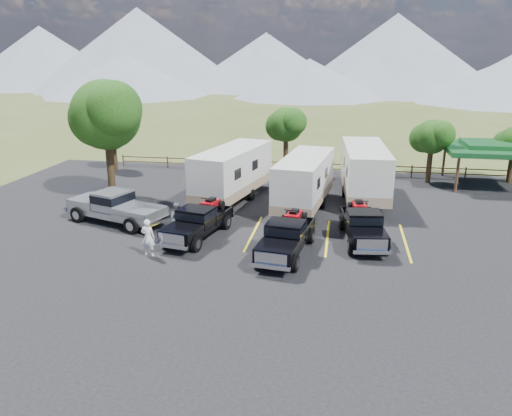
% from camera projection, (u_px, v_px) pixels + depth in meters
% --- Properties ---
extents(ground, '(320.00, 320.00, 0.00)m').
position_uv_depth(ground, '(281.00, 266.00, 23.08)').
color(ground, '#415222').
rests_on(ground, ground).
extents(asphalt_lot, '(44.00, 34.00, 0.04)m').
position_uv_depth(asphalt_lot, '(288.00, 242.00, 25.89)').
color(asphalt_lot, black).
rests_on(asphalt_lot, ground).
extents(stall_lines, '(12.12, 5.50, 0.01)m').
position_uv_depth(stall_lines, '(290.00, 235.00, 26.83)').
color(stall_lines, yellow).
rests_on(stall_lines, asphalt_lot).
extents(tree_big_nw, '(5.54, 5.18, 7.84)m').
position_uv_depth(tree_big_nw, '(105.00, 115.00, 31.93)').
color(tree_big_nw, black).
rests_on(tree_big_nw, ground).
extents(tree_ne_a, '(3.11, 2.92, 4.76)m').
position_uv_depth(tree_ne_a, '(432.00, 137.00, 36.55)').
color(tree_ne_a, black).
rests_on(tree_ne_a, ground).
extents(tree_north, '(3.46, 3.24, 5.25)m').
position_uv_depth(tree_north, '(286.00, 125.00, 40.13)').
color(tree_north, black).
rests_on(tree_north, ground).
extents(tree_nw_small, '(2.59, 2.43, 3.85)m').
position_uv_depth(tree_nw_small, '(113.00, 137.00, 40.85)').
color(tree_nw_small, black).
rests_on(tree_nw_small, ground).
extents(rail_fence, '(36.12, 0.12, 1.00)m').
position_uv_depth(rail_fence, '(334.00, 167.00, 39.95)').
color(rail_fence, brown).
rests_on(rail_fence, ground).
extents(pavilion, '(6.20, 6.20, 3.22)m').
position_uv_depth(pavilion, '(489.00, 148.00, 36.09)').
color(pavilion, brown).
rests_on(pavilion, ground).
extents(mountain_range, '(209.00, 71.00, 20.00)m').
position_uv_depth(mountain_range, '(304.00, 58.00, 121.52)').
color(mountain_range, gray).
rests_on(mountain_range, ground).
extents(rig_left, '(2.85, 5.76, 1.84)m').
position_uv_depth(rig_left, '(198.00, 221.00, 26.34)').
color(rig_left, black).
rests_on(rig_left, asphalt_lot).
extents(rig_center, '(2.56, 5.84, 1.89)m').
position_uv_depth(rig_center, '(287.00, 236.00, 24.15)').
color(rig_center, black).
rests_on(rig_center, asphalt_lot).
extents(rig_right, '(2.50, 5.71, 1.85)m').
position_uv_depth(rig_right, '(363.00, 224.00, 25.81)').
color(rig_right, black).
rests_on(rig_right, asphalt_lot).
extents(trailer_left, '(4.20, 9.86, 3.42)m').
position_uv_depth(trailer_left, '(233.00, 173.00, 32.83)').
color(trailer_left, silver).
rests_on(trailer_left, asphalt_lot).
extents(trailer_center, '(3.39, 9.51, 3.29)m').
position_uv_depth(trailer_center, '(304.00, 182.00, 30.94)').
color(trailer_center, silver).
rests_on(trailer_center, asphalt_lot).
extents(trailer_right, '(3.12, 10.14, 3.51)m').
position_uv_depth(trailer_right, '(365.00, 172.00, 32.89)').
color(trailer_right, silver).
rests_on(trailer_right, asphalt_lot).
extents(pickup_silver, '(6.57, 3.86, 1.88)m').
position_uv_depth(pickup_silver, '(116.00, 207.00, 28.44)').
color(pickup_silver, '#9C9EA4').
rests_on(pickup_silver, asphalt_lot).
extents(person_a, '(0.69, 0.47, 1.85)m').
position_uv_depth(person_a, '(148.00, 238.00, 23.86)').
color(person_a, white).
rests_on(person_a, asphalt_lot).
extents(person_b, '(0.94, 0.76, 1.81)m').
position_uv_depth(person_b, '(178.00, 219.00, 26.52)').
color(person_b, slate).
rests_on(person_b, asphalt_lot).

